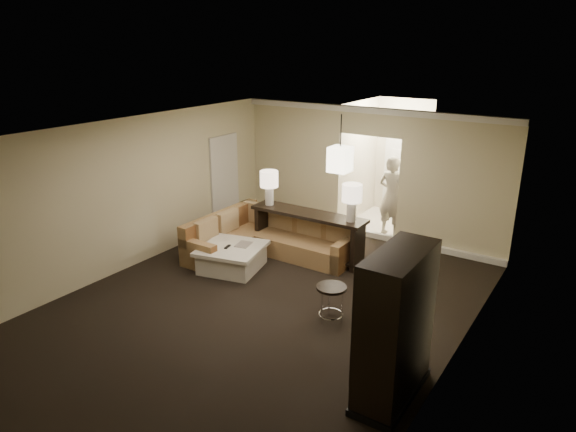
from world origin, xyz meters
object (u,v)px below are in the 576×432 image
Objects in this scene: sectional_sofa at (266,239)px; console_table at (308,230)px; drink_table at (331,296)px; armoire at (394,329)px; person at (392,192)px; coffee_table at (232,257)px.

sectional_sofa is 0.86m from console_table.
drink_table is at bearing -51.02° from console_table.
armoire is 5.49m from person.
person is (-2.14, 5.06, 0.08)m from armoire.
console_table is 2.50m from drink_table.
person is at bearing 61.80° from coffee_table.
armoire is at bearing -24.19° from coffee_table.
sectional_sofa is at bearing -152.54° from console_table.
sectional_sofa is 2.97m from person.
coffee_table is at bearing 165.67° from drink_table.
console_table reaches higher than coffee_table.
armoire reaches higher than sectional_sofa.
drink_table is 4.03m from person.
person is (1.77, 3.30, 0.75)m from coffee_table.
sectional_sofa is 0.92m from coffee_table.
sectional_sofa reaches higher than coffee_table.
drink_table is (1.59, -1.92, -0.13)m from console_table.
sectional_sofa is 4.75× the size of drink_table.
sectional_sofa is 2.78m from drink_table.
coffee_table is at bearing 72.73° from person.
sectional_sofa is 1.15× the size of console_table.
sectional_sofa is at bearing 146.51° from drink_table.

